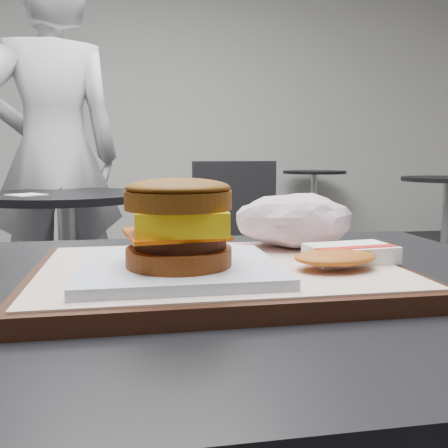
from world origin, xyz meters
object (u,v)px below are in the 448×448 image
serving_tray (219,274)px  neighbor_chair (209,241)px  customer_table (199,445)px  patron (54,156)px  neighbor_table (67,240)px  breakfast_sandwich (179,234)px  crumpled_wrapper (295,220)px  hash_brown (344,255)px

serving_tray → neighbor_chair: bearing=81.9°
customer_table → patron: (-0.45, 2.07, 0.32)m
neighbor_table → patron: (-0.10, 0.42, 0.35)m
breakfast_sandwich → neighbor_table: size_ratio=0.25×
patron → crumpled_wrapper: bearing=93.0°
neighbor_table → neighbor_chair: bearing=8.4°
customer_table → serving_tray: (0.02, -0.01, 0.20)m
customer_table → neighbor_chair: bearing=81.2°
breakfast_sandwich → neighbor_table: 1.75m
neighbor_chair → serving_tray: bearing=-98.1°
serving_tray → patron: 2.13m
breakfast_sandwich → customer_table: bearing=62.5°
crumpled_wrapper → neighbor_table: (-0.48, 1.57, -0.27)m
customer_table → neighbor_table: bearing=102.0°
hash_brown → neighbor_chair: 1.80m
patron → breakfast_sandwich: bearing=88.0°
hash_brown → crumpled_wrapper: bearing=97.8°
hash_brown → crumpled_wrapper: crumpled_wrapper is taller
hash_brown → neighbor_table: (-0.50, 1.68, -0.25)m
hash_brown → neighbor_chair: (0.12, 1.77, -0.29)m
crumpled_wrapper → neighbor_table: crumpled_wrapper is taller
customer_table → neighbor_chair: size_ratio=0.91×
customer_table → neighbor_chair: (0.27, 1.74, -0.07)m
serving_tray → patron: bearing=102.8°
crumpled_wrapper → patron: size_ratio=0.08×
neighbor_chair → patron: patron is taller
breakfast_sandwich → neighbor_chair: 1.84m
customer_table → crumpled_wrapper: (0.13, 0.08, 0.24)m
customer_table → breakfast_sandwich: bearing=-117.5°
breakfast_sandwich → serving_tray: bearing=39.6°
crumpled_wrapper → neighbor_table: size_ratio=0.20×
serving_tray → neighbor_table: serving_tray is taller
serving_tray → crumpled_wrapper: (0.11, 0.09, 0.04)m
breakfast_sandwich → hash_brown: size_ratio=1.52×
customer_table → hash_brown: 0.26m
serving_tray → customer_table: bearing=160.8°
customer_table → serving_tray: 0.20m
customer_table → neighbor_table: (-0.35, 1.65, -0.03)m
serving_tray → neighbor_table: 1.71m
customer_table → neighbor_chair: neighbor_chair is taller
breakfast_sandwich → crumpled_wrapper: (0.16, 0.13, -0.01)m
neighbor_chair → patron: size_ratio=0.49×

